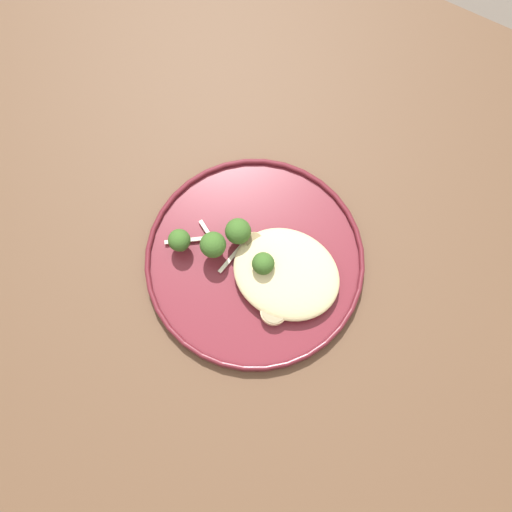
{
  "coord_description": "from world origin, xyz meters",
  "views": [
    {
      "loc": [
        0.15,
        -0.2,
        1.56
      ],
      "look_at": [
        0.04,
        0.0,
        0.76
      ],
      "focal_mm": 44.69,
      "sensor_mm": 36.0,
      "label": 1
    }
  ],
  "objects_px": {
    "seared_scallop_left_edge": "(254,243)",
    "seared_scallop_front_small": "(282,261)",
    "broccoli_floret_rear_charred": "(213,245)",
    "dinner_plate": "(256,258)",
    "broccoli_floret_center_pile": "(263,264)",
    "seared_scallop_tiny_bay": "(280,275)",
    "seared_scallop_center_golden": "(274,312)",
    "broccoli_floret_beside_noodles": "(238,232)",
    "broccoli_floret_split_head": "(179,241)"
  },
  "relations": [
    {
      "from": "broccoli_floret_rear_charred",
      "to": "dinner_plate",
      "type": "bearing_deg",
      "value": 19.99
    },
    {
      "from": "seared_scallop_tiny_bay",
      "to": "dinner_plate",
      "type": "bearing_deg",
      "value": 167.75
    },
    {
      "from": "seared_scallop_left_edge",
      "to": "seared_scallop_front_small",
      "type": "height_order",
      "value": "seared_scallop_left_edge"
    },
    {
      "from": "broccoli_floret_center_pile",
      "to": "broccoli_floret_rear_charred",
      "type": "distance_m",
      "value": 0.07
    },
    {
      "from": "seared_scallop_center_golden",
      "to": "seared_scallop_front_small",
      "type": "xyz_separation_m",
      "value": [
        -0.02,
        0.07,
        -0.0
      ]
    },
    {
      "from": "dinner_plate",
      "to": "broccoli_floret_beside_noodles",
      "type": "relative_size",
      "value": 5.66
    },
    {
      "from": "seared_scallop_tiny_bay",
      "to": "broccoli_floret_split_head",
      "type": "bearing_deg",
      "value": -170.26
    },
    {
      "from": "seared_scallop_center_golden",
      "to": "broccoli_floret_split_head",
      "type": "xyz_separation_m",
      "value": [
        -0.15,
        0.02,
        0.01
      ]
    },
    {
      "from": "seared_scallop_front_small",
      "to": "broccoli_floret_rear_charred",
      "type": "relative_size",
      "value": 0.65
    },
    {
      "from": "seared_scallop_tiny_bay",
      "to": "broccoli_floret_rear_charred",
      "type": "relative_size",
      "value": 0.58
    },
    {
      "from": "seared_scallop_center_golden",
      "to": "broccoli_floret_rear_charred",
      "type": "height_order",
      "value": "broccoli_floret_rear_charred"
    },
    {
      "from": "seared_scallop_left_edge",
      "to": "broccoli_floret_split_head",
      "type": "bearing_deg",
      "value": -151.23
    },
    {
      "from": "seared_scallop_left_edge",
      "to": "seared_scallop_center_golden",
      "type": "distance_m",
      "value": 0.1
    },
    {
      "from": "dinner_plate",
      "to": "broccoli_floret_split_head",
      "type": "xyz_separation_m",
      "value": [
        -0.1,
        -0.03,
        0.03
      ]
    },
    {
      "from": "seared_scallop_front_small",
      "to": "dinner_plate",
      "type": "bearing_deg",
      "value": -162.61
    },
    {
      "from": "seared_scallop_center_golden",
      "to": "broccoli_floret_center_pile",
      "type": "distance_m",
      "value": 0.06
    },
    {
      "from": "dinner_plate",
      "to": "seared_scallop_center_golden",
      "type": "bearing_deg",
      "value": -44.95
    },
    {
      "from": "broccoli_floret_center_pile",
      "to": "seared_scallop_front_small",
      "type": "bearing_deg",
      "value": 51.95
    },
    {
      "from": "dinner_plate",
      "to": "seared_scallop_left_edge",
      "type": "distance_m",
      "value": 0.02
    },
    {
      "from": "dinner_plate",
      "to": "broccoli_floret_split_head",
      "type": "height_order",
      "value": "broccoli_floret_split_head"
    },
    {
      "from": "seared_scallop_center_golden",
      "to": "broccoli_floret_center_pile",
      "type": "xyz_separation_m",
      "value": [
        -0.04,
        0.04,
        0.02
      ]
    },
    {
      "from": "seared_scallop_tiny_bay",
      "to": "broccoli_floret_rear_charred",
      "type": "xyz_separation_m",
      "value": [
        -0.09,
        -0.01,
        0.02
      ]
    },
    {
      "from": "broccoli_floret_rear_charred",
      "to": "broccoli_floret_beside_noodles",
      "type": "height_order",
      "value": "same"
    },
    {
      "from": "seared_scallop_center_golden",
      "to": "broccoli_floret_beside_noodles",
      "type": "bearing_deg",
      "value": 142.56
    },
    {
      "from": "seared_scallop_left_edge",
      "to": "broccoli_floret_rear_charred",
      "type": "relative_size",
      "value": 0.47
    },
    {
      "from": "broccoli_floret_center_pile",
      "to": "broccoli_floret_rear_charred",
      "type": "relative_size",
      "value": 0.99
    },
    {
      "from": "seared_scallop_front_small",
      "to": "broccoli_floret_split_head",
      "type": "xyz_separation_m",
      "value": [
        -0.13,
        -0.04,
        0.01
      ]
    },
    {
      "from": "seared_scallop_left_edge",
      "to": "seared_scallop_center_golden",
      "type": "bearing_deg",
      "value": -46.6
    },
    {
      "from": "broccoli_floret_center_pile",
      "to": "broccoli_floret_beside_noodles",
      "type": "height_order",
      "value": "same"
    },
    {
      "from": "seared_scallop_front_small",
      "to": "seared_scallop_left_edge",
      "type": "bearing_deg",
      "value": 174.77
    },
    {
      "from": "seared_scallop_tiny_bay",
      "to": "broccoli_floret_center_pile",
      "type": "bearing_deg",
      "value": -174.17
    },
    {
      "from": "seared_scallop_front_small",
      "to": "broccoli_floret_center_pile",
      "type": "distance_m",
      "value": 0.04
    },
    {
      "from": "broccoli_floret_center_pile",
      "to": "broccoli_floret_rear_charred",
      "type": "xyz_separation_m",
      "value": [
        -0.07,
        -0.01,
        -0.0
      ]
    },
    {
      "from": "seared_scallop_tiny_bay",
      "to": "seared_scallop_center_golden",
      "type": "xyz_separation_m",
      "value": [
        0.01,
        -0.05,
        -0.0
      ]
    },
    {
      "from": "seared_scallop_center_golden",
      "to": "seared_scallop_tiny_bay",
      "type": "bearing_deg",
      "value": 107.33
    },
    {
      "from": "dinner_plate",
      "to": "broccoli_floret_rear_charred",
      "type": "relative_size",
      "value": 5.61
    },
    {
      "from": "broccoli_floret_center_pile",
      "to": "broccoli_floret_beside_noodles",
      "type": "xyz_separation_m",
      "value": [
        -0.05,
        0.02,
        -0.0
      ]
    },
    {
      "from": "seared_scallop_tiny_bay",
      "to": "seared_scallop_left_edge",
      "type": "bearing_deg",
      "value": 155.56
    },
    {
      "from": "dinner_plate",
      "to": "seared_scallop_center_golden",
      "type": "height_order",
      "value": "seared_scallop_center_golden"
    },
    {
      "from": "broccoli_floret_rear_charred",
      "to": "broccoli_floret_beside_noodles",
      "type": "xyz_separation_m",
      "value": [
        0.02,
        0.03,
        -0.0
      ]
    },
    {
      "from": "broccoli_floret_beside_noodles",
      "to": "seared_scallop_front_small",
      "type": "bearing_deg",
      "value": -1.59
    },
    {
      "from": "seared_scallop_left_edge",
      "to": "broccoli_floret_rear_charred",
      "type": "distance_m",
      "value": 0.06
    },
    {
      "from": "dinner_plate",
      "to": "seared_scallop_front_small",
      "type": "distance_m",
      "value": 0.04
    },
    {
      "from": "seared_scallop_front_small",
      "to": "broccoli_floret_split_head",
      "type": "distance_m",
      "value": 0.14
    },
    {
      "from": "seared_scallop_left_edge",
      "to": "seared_scallop_front_small",
      "type": "xyz_separation_m",
      "value": [
        0.04,
        -0.0,
        -0.0
      ]
    },
    {
      "from": "seared_scallop_front_small",
      "to": "seared_scallop_tiny_bay",
      "type": "bearing_deg",
      "value": -69.23
    },
    {
      "from": "seared_scallop_tiny_bay",
      "to": "seared_scallop_left_edge",
      "type": "relative_size",
      "value": 1.22
    },
    {
      "from": "seared_scallop_front_small",
      "to": "broccoli_floret_rear_charred",
      "type": "height_order",
      "value": "broccoli_floret_rear_charred"
    },
    {
      "from": "dinner_plate",
      "to": "broccoli_floret_rear_charred",
      "type": "xyz_separation_m",
      "value": [
        -0.05,
        -0.02,
        0.03
      ]
    },
    {
      "from": "seared_scallop_left_edge",
      "to": "broccoli_floret_rear_charred",
      "type": "height_order",
      "value": "broccoli_floret_rear_charred"
    }
  ]
}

